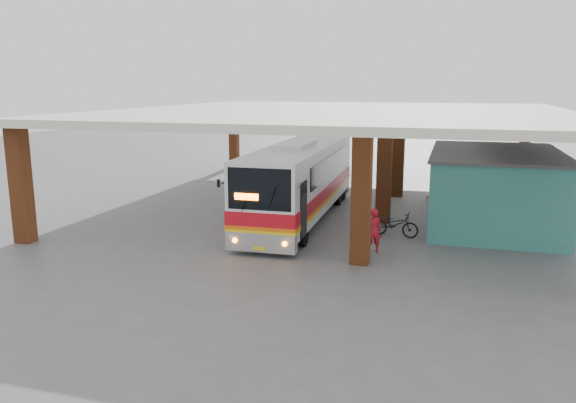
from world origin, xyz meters
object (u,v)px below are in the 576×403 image
(coach_bus, at_px, (300,181))
(red_chair, at_px, (433,194))
(pedestrian, at_px, (373,230))
(motorcycle, at_px, (395,224))

(coach_bus, xyz_separation_m, red_chair, (5.43, 5.73, -1.39))
(pedestrian, height_order, red_chair, pedestrian)
(pedestrian, bearing_deg, motorcycle, -119.99)
(coach_bus, xyz_separation_m, motorcycle, (4.29, -1.73, -1.24))
(pedestrian, xyz_separation_m, red_chair, (1.66, 9.77, -0.44))
(motorcycle, height_order, red_chair, motorcycle)
(pedestrian, distance_m, red_chair, 9.92)
(motorcycle, relative_size, red_chair, 2.52)
(coach_bus, height_order, motorcycle, coach_bus)
(motorcycle, xyz_separation_m, pedestrian, (-0.51, -2.32, 0.29))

